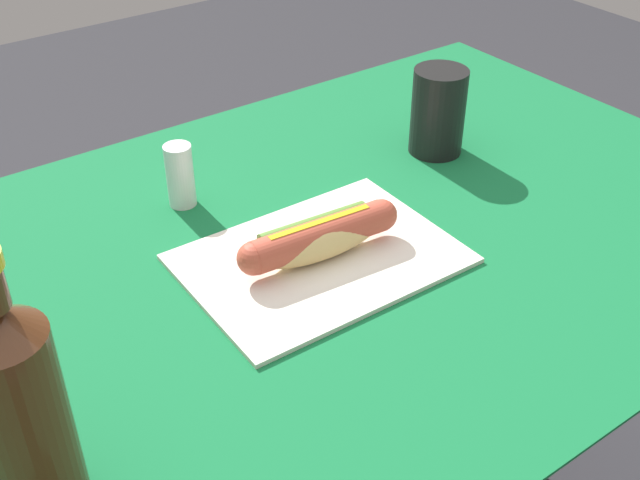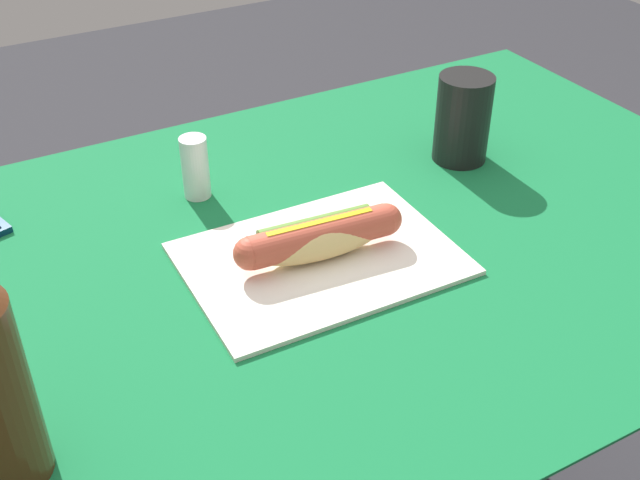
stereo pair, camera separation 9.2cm
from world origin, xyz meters
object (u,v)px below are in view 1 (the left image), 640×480
Objects in this scene: hot_dog at (320,237)px; soda_bottle at (19,407)px; salt_shaker at (180,175)px; drinking_cup at (438,112)px.

soda_bottle is (-0.38, -0.14, 0.08)m from hot_dog.
salt_shaker reaches higher than hot_dog.
soda_bottle is at bearing -158.92° from drinking_cup.
drinking_cup reaches higher than hot_dog.
drinking_cup is 1.47× the size of salt_shaker.
salt_shaker is at bearing 108.99° from hot_dog.
salt_shaker is at bearing 166.85° from drinking_cup.
drinking_cup is at bearing 21.08° from soda_bottle.
drinking_cup is at bearing 22.32° from hot_dog.
salt_shaker is (0.31, 0.35, -0.07)m from soda_bottle.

